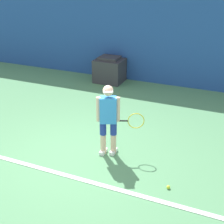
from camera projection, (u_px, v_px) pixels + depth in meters
ground_plane at (78, 157)px, 6.63m from camera, size 24.00×24.00×0.00m
back_wall at (152, 38)px, 10.36m from camera, size 24.00×0.10×3.07m
court_baseline at (61, 174)px, 6.08m from camera, size 21.60×0.10×0.01m
tennis_player at (109, 118)px, 6.42m from camera, size 0.92×0.48×1.56m
tennis_ball at (168, 187)px, 5.68m from camera, size 0.07×0.07×0.07m
covered_chair at (110, 70)px, 10.87m from camera, size 0.97×0.83×0.90m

